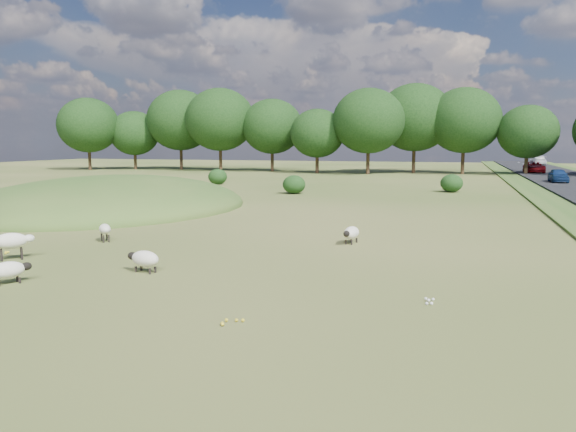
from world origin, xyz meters
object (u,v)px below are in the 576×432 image
at_px(sheep_2, 144,259).
at_px(sheep_3, 351,233).
at_px(sheep_4, 105,229).
at_px(car_4, 558,175).
at_px(car_2, 534,167).
at_px(sheep_0, 9,270).
at_px(car_5, 538,160).
at_px(sheep_1, 12,241).

xyz_separation_m(sheep_2, sheep_3, (5.33, 6.84, 0.00)).
relative_size(sheep_4, car_4, 0.25).
height_order(sheep_3, car_2, car_2).
height_order(sheep_3, car_4, car_4).
bearing_deg(sheep_4, sheep_0, 148.84).
xyz_separation_m(sheep_0, car_5, (25.48, 89.96, 0.59)).
bearing_deg(car_5, sheep_3, 77.98).
bearing_deg(car_2, sheep_0, -108.74).
xyz_separation_m(sheep_0, sheep_1, (-2.44, 2.78, 0.25)).
bearing_deg(sheep_0, sheep_3, -8.84).
bearing_deg(car_4, sheep_1, -119.08).
xyz_separation_m(car_4, car_5, (3.80, 43.79, 0.11)).
relative_size(sheep_1, sheep_4, 1.27).
bearing_deg(sheep_3, sheep_2, -27.19).
relative_size(car_2, car_4, 1.29).
relative_size(sheep_1, car_4, 0.32).
relative_size(sheep_3, car_2, 0.25).
bearing_deg(car_5, car_2, 81.70).
xyz_separation_m(sheep_3, car_2, (13.39, 54.66, 0.50)).
bearing_deg(car_2, sheep_4, -112.13).
relative_size(sheep_0, car_4, 0.30).
xyz_separation_m(sheep_0, sheep_2, (2.97, 2.41, 0.02)).
bearing_deg(sheep_0, sheep_1, 74.28).
xyz_separation_m(sheep_1, car_2, (24.12, 61.13, 0.27)).
distance_m(sheep_4, car_4, 45.67).
xyz_separation_m(car_2, car_4, (0.00, -17.75, -0.04)).
relative_size(sheep_4, car_5, 0.18).
distance_m(car_2, car_4, 17.75).
bearing_deg(car_4, sheep_2, -113.16).
height_order(sheep_3, sheep_4, sheep_4).
distance_m(sheep_1, sheep_3, 12.54).
bearing_deg(car_2, sheep_2, -106.92).
height_order(sheep_1, sheep_4, sheep_1).
bearing_deg(sheep_2, car_4, -101.62).
height_order(sheep_2, car_5, car_5).
height_order(sheep_2, sheep_4, sheep_4).
relative_size(sheep_0, sheep_1, 0.94).
xyz_separation_m(sheep_4, car_5, (27.01, 83.12, 0.50)).
bearing_deg(sheep_2, car_2, -95.38).
bearing_deg(sheep_4, car_2, -65.86).
relative_size(sheep_0, sheep_4, 1.20).
distance_m(sheep_3, sheep_4, 10.11).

